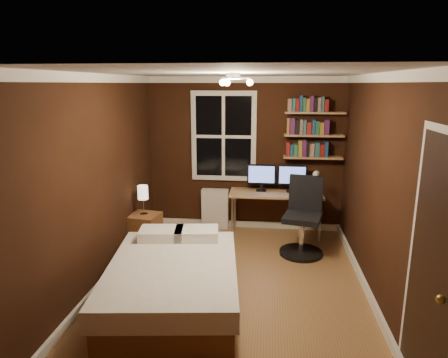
# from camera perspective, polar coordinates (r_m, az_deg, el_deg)

# --- Properties ---
(floor) EXTENTS (4.20, 4.20, 0.00)m
(floor) POSITION_cam_1_polar(r_m,az_deg,el_deg) (5.00, 1.26, -15.06)
(floor) COLOR brown
(floor) RESTS_ON ground
(wall_back) EXTENTS (3.20, 0.04, 2.50)m
(wall_back) POSITION_cam_1_polar(r_m,az_deg,el_deg) (6.59, 3.02, 3.50)
(wall_back) COLOR black
(wall_back) RESTS_ON ground
(wall_left) EXTENTS (0.04, 4.20, 2.50)m
(wall_left) POSITION_cam_1_polar(r_m,az_deg,el_deg) (4.94, -17.46, -0.47)
(wall_left) COLOR black
(wall_left) RESTS_ON ground
(wall_right) EXTENTS (0.04, 4.20, 2.50)m
(wall_right) POSITION_cam_1_polar(r_m,az_deg,el_deg) (4.68, 21.26, -1.55)
(wall_right) COLOR black
(wall_right) RESTS_ON ground
(ceiling) EXTENTS (3.20, 4.20, 0.02)m
(ceiling) POSITION_cam_1_polar(r_m,az_deg,el_deg) (4.40, 1.43, 14.93)
(ceiling) COLOR white
(ceiling) RESTS_ON wall_back
(window) EXTENTS (1.06, 0.06, 1.46)m
(window) POSITION_cam_1_polar(r_m,az_deg,el_deg) (6.54, -0.04, 6.11)
(window) COLOR white
(window) RESTS_ON wall_back
(door) EXTENTS (0.03, 0.82, 2.05)m
(door) POSITION_cam_1_polar(r_m,az_deg,el_deg) (3.36, 27.36, -12.10)
(door) COLOR black
(door) RESTS_ON ground
(door_knob) EXTENTS (0.06, 0.06, 0.06)m
(door_knob) POSITION_cam_1_polar(r_m,az_deg,el_deg) (3.10, 28.56, -14.86)
(door_knob) COLOR gold
(door_knob) RESTS_ON door
(ceiling_fixture) EXTENTS (0.44, 0.44, 0.18)m
(ceiling_fixture) POSITION_cam_1_polar(r_m,az_deg,el_deg) (4.29, 1.30, 13.63)
(ceiling_fixture) COLOR beige
(ceiling_fixture) RESTS_ON ceiling
(bookshelf_lower) EXTENTS (0.92, 0.22, 0.03)m
(bookshelf_lower) POSITION_cam_1_polar(r_m,az_deg,el_deg) (6.49, 12.52, 3.05)
(bookshelf_lower) COLOR #AE8154
(bookshelf_lower) RESTS_ON wall_back
(books_row_lower) EXTENTS (0.60, 0.16, 0.23)m
(books_row_lower) POSITION_cam_1_polar(r_m,az_deg,el_deg) (6.47, 12.58, 4.18)
(books_row_lower) COLOR maroon
(books_row_lower) RESTS_ON bookshelf_lower
(bookshelf_middle) EXTENTS (0.92, 0.22, 0.03)m
(bookshelf_middle) POSITION_cam_1_polar(r_m,az_deg,el_deg) (6.44, 12.68, 6.12)
(bookshelf_middle) COLOR #AE8154
(bookshelf_middle) RESTS_ON wall_back
(books_row_middle) EXTENTS (0.60, 0.16, 0.23)m
(books_row_middle) POSITION_cam_1_polar(r_m,az_deg,el_deg) (6.43, 12.74, 7.26)
(books_row_middle) COLOR navy
(books_row_middle) RESTS_ON bookshelf_middle
(bookshelf_upper) EXTENTS (0.92, 0.22, 0.03)m
(bookshelf_upper) POSITION_cam_1_polar(r_m,az_deg,el_deg) (6.41, 12.84, 9.22)
(bookshelf_upper) COLOR #AE8154
(bookshelf_upper) RESTS_ON wall_back
(books_row_upper) EXTENTS (0.66, 0.16, 0.23)m
(books_row_upper) POSITION_cam_1_polar(r_m,az_deg,el_deg) (6.40, 12.91, 10.38)
(books_row_upper) COLOR #2A623E
(books_row_upper) RESTS_ON bookshelf_upper
(bed) EXTENTS (1.58, 2.04, 0.64)m
(bed) POSITION_cam_1_polar(r_m,az_deg,el_deg) (4.53, -7.25, -14.48)
(bed) COLOR brown
(bed) RESTS_ON ground
(nightstand) EXTENTS (0.48, 0.48, 0.52)m
(nightstand) POSITION_cam_1_polar(r_m,az_deg,el_deg) (6.06, -11.26, -7.33)
(nightstand) COLOR brown
(nightstand) RESTS_ON ground
(bedside_lamp) EXTENTS (0.15, 0.15, 0.44)m
(bedside_lamp) POSITION_cam_1_polar(r_m,az_deg,el_deg) (5.91, -11.47, -2.99)
(bedside_lamp) COLOR white
(bedside_lamp) RESTS_ON nightstand
(radiator) EXTENTS (0.45, 0.16, 0.67)m
(radiator) POSITION_cam_1_polar(r_m,az_deg,el_deg) (6.74, -1.27, -4.27)
(radiator) COLOR silver
(radiator) RESTS_ON ground
(desk) EXTENTS (1.47, 0.55, 0.70)m
(desk) POSITION_cam_1_polar(r_m,az_deg,el_deg) (6.42, 7.43, -2.45)
(desk) COLOR #AE8154
(desk) RESTS_ON ground
(monitor_left) EXTENTS (0.46, 0.12, 0.44)m
(monitor_left) POSITION_cam_1_polar(r_m,az_deg,el_deg) (6.42, 5.37, 0.18)
(monitor_left) COLOR black
(monitor_left) RESTS_ON desk
(monitor_right) EXTENTS (0.46, 0.12, 0.44)m
(monitor_right) POSITION_cam_1_polar(r_m,az_deg,el_deg) (6.43, 9.70, 0.06)
(monitor_right) COLOR black
(monitor_right) RESTS_ON desk
(desk_lamp) EXTENTS (0.14, 0.32, 0.44)m
(desk_lamp) POSITION_cam_1_polar(r_m,az_deg,el_deg) (6.22, 12.90, -0.52)
(desk_lamp) COLOR silver
(desk_lamp) RESTS_ON desk
(office_chair) EXTENTS (0.61, 0.61, 1.11)m
(office_chair) POSITION_cam_1_polar(r_m,az_deg,el_deg) (5.83, 11.19, -6.34)
(office_chair) COLOR black
(office_chair) RESTS_ON ground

